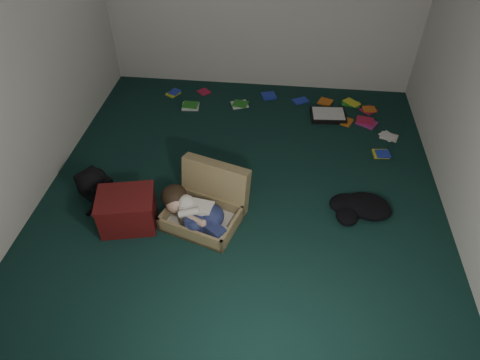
# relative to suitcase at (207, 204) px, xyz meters

# --- Properties ---
(floor) EXTENTS (4.50, 4.50, 0.00)m
(floor) POSITION_rel_suitcase_xyz_m (0.30, 0.29, -0.15)
(floor) COLOR black
(floor) RESTS_ON ground
(wall_front) EXTENTS (4.50, 0.00, 4.50)m
(wall_front) POSITION_rel_suitcase_xyz_m (0.30, -1.96, 1.15)
(wall_front) COLOR silver
(wall_front) RESTS_ON ground
(wall_left) EXTENTS (0.00, 4.50, 4.50)m
(wall_left) POSITION_rel_suitcase_xyz_m (-1.70, 0.29, 1.15)
(wall_left) COLOR silver
(wall_left) RESTS_ON ground
(suitcase) EXTENTS (0.84, 0.83, 0.49)m
(suitcase) POSITION_rel_suitcase_xyz_m (0.00, 0.00, 0.00)
(suitcase) COLOR #927D50
(suitcase) RESTS_ON floor
(person) EXTENTS (0.67, 0.50, 0.31)m
(person) POSITION_rel_suitcase_xyz_m (-0.10, -0.15, 0.04)
(person) COLOR white
(person) RESTS_ON suitcase
(maroon_bin) EXTENTS (0.59, 0.50, 0.35)m
(maroon_bin) POSITION_rel_suitcase_xyz_m (-0.71, -0.20, 0.03)
(maroon_bin) COLOR #551112
(maroon_bin) RESTS_ON floor
(backpack) EXTENTS (0.53, 0.51, 0.25)m
(backpack) POSITION_rel_suitcase_xyz_m (-1.16, 0.15, -0.02)
(backpack) COLOR black
(backpack) RESTS_ON floor
(clothing_pile) EXTENTS (0.50, 0.42, 0.15)m
(clothing_pile) POSITION_rel_suitcase_xyz_m (1.45, 0.12, -0.07)
(clothing_pile) COLOR black
(clothing_pile) RESTS_ON floor
(paper_tray) EXTENTS (0.45, 0.35, 0.06)m
(paper_tray) POSITION_rel_suitcase_xyz_m (1.22, 1.82, -0.12)
(paper_tray) COLOR black
(paper_tray) RESTS_ON floor
(book_scatter) EXTENTS (2.94, 1.34, 0.02)m
(book_scatter) POSITION_rel_suitcase_xyz_m (0.84, 1.92, -0.14)
(book_scatter) COLOR yellow
(book_scatter) RESTS_ON floor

